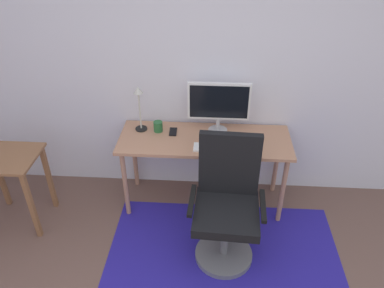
{
  "coord_description": "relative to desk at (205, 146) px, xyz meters",
  "views": [
    {
      "loc": [
        0.01,
        -1.03,
        2.58
      ],
      "look_at": [
        -0.16,
        1.6,
        0.85
      ],
      "focal_mm": 35.07,
      "sensor_mm": 36.0,
      "label": 1
    }
  ],
  "objects": [
    {
      "name": "area_rug",
      "position": [
        0.2,
        -0.6,
        -0.67
      ],
      "size": [
        1.99,
        1.07,
        0.01
      ],
      "primitive_type": "cube",
      "color": "#271E93",
      "rests_on": "ground"
    },
    {
      "name": "keyboard",
      "position": [
        0.12,
        -0.16,
        0.09
      ],
      "size": [
        0.43,
        0.13,
        0.02
      ],
      "primitive_type": "cube",
      "color": "white",
      "rests_on": "desk"
    },
    {
      "name": "office_chair",
      "position": [
        0.2,
        -0.63,
        -0.18
      ],
      "size": [
        0.6,
        0.53,
        1.11
      ],
      "rotation": [
        0.0,
        0.0,
        -0.05
      ],
      "color": "slate",
      "rests_on": "ground"
    },
    {
      "name": "cell_phone",
      "position": [
        -0.3,
        0.09,
        0.09
      ],
      "size": [
        0.07,
        0.14,
        0.01
      ],
      "primitive_type": "cube",
      "rotation": [
        0.0,
        0.0,
        0.04
      ],
      "color": "black",
      "rests_on": "desk"
    },
    {
      "name": "monitor",
      "position": [
        0.12,
        0.14,
        0.37
      ],
      "size": [
        0.56,
        0.18,
        0.48
      ],
      "color": "#B2B2B7",
      "rests_on": "desk"
    },
    {
      "name": "wall_back",
      "position": [
        0.06,
        0.35,
        0.63
      ],
      "size": [
        6.0,
        0.1,
        2.6
      ],
      "primitive_type": "cube",
      "color": "silver",
      "rests_on": "ground"
    },
    {
      "name": "computer_mouse",
      "position": [
        0.42,
        -0.15,
        0.1
      ],
      "size": [
        0.06,
        0.1,
        0.03
      ],
      "primitive_type": "ellipsoid",
      "color": "black",
      "rests_on": "desk"
    },
    {
      "name": "side_table",
      "position": [
        -1.71,
        -0.36,
        -0.1
      ],
      "size": [
        0.56,
        0.48,
        0.73
      ],
      "color": "brown",
      "rests_on": "ground"
    },
    {
      "name": "desk_lamp",
      "position": [
        -0.6,
        0.12,
        0.36
      ],
      "size": [
        0.11,
        0.11,
        0.44
      ],
      "color": "black",
      "rests_on": "desk"
    },
    {
      "name": "coffee_cup",
      "position": [
        -0.44,
        0.1,
        0.13
      ],
      "size": [
        0.08,
        0.08,
        0.1
      ],
      "primitive_type": "cylinder",
      "color": "#266132",
      "rests_on": "desk"
    },
    {
      "name": "desk",
      "position": [
        0.0,
        0.0,
        0.0
      ],
      "size": [
        1.56,
        0.57,
        0.75
      ],
      "color": "tan",
      "rests_on": "ground"
    }
  ]
}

